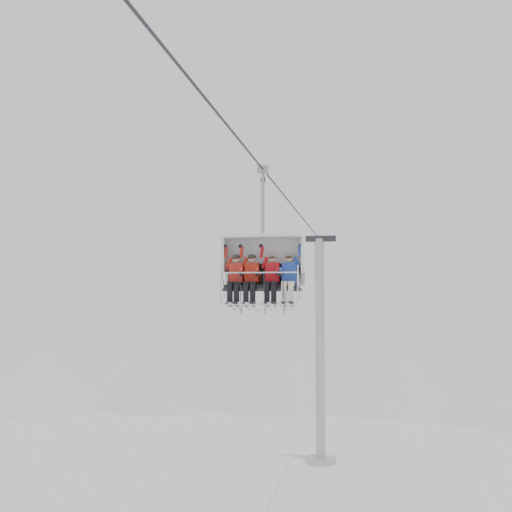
% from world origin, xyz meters
% --- Properties ---
extents(ridgeline, '(72.00, 21.00, 7.00)m').
position_xyz_m(ridgeline, '(-1.58, 42.05, 2.84)').
color(ridgeline, silver).
rests_on(ridgeline, ground).
extents(lift_tower_right, '(2.00, 1.80, 13.48)m').
position_xyz_m(lift_tower_right, '(0.00, 22.00, 5.78)').
color(lift_tower_right, '#A7A9AE').
rests_on(lift_tower_right, ground).
extents(haul_cable, '(0.06, 50.00, 0.06)m').
position_xyz_m(haul_cable, '(0.00, 0.00, 13.30)').
color(haul_cable, '#2B2B30').
rests_on(haul_cable, lift_tower_left).
extents(chairlift_carrier, '(2.32, 1.17, 3.98)m').
position_xyz_m(chairlift_carrier, '(0.00, 1.24, 10.66)').
color(chairlift_carrier, black).
rests_on(chairlift_carrier, haul_cable).
extents(skier_far_left, '(0.40, 1.69, 1.59)m').
position_xyz_m(skier_far_left, '(-0.75, 0.94, 10.20)').
color(skier_far_left, red).
rests_on(skier_far_left, chairlift_carrier).
extents(skier_center_left, '(0.40, 1.69, 1.59)m').
position_xyz_m(skier_center_left, '(-0.30, 0.94, 10.20)').
color(skier_center_left, red).
rests_on(skier_center_left, chairlift_carrier).
extents(skier_center_right, '(0.40, 1.69, 1.59)m').
position_xyz_m(skier_center_right, '(0.29, 0.94, 10.20)').
color(skier_center_right, red).
rests_on(skier_center_right, chairlift_carrier).
extents(skier_far_right, '(0.40, 1.69, 1.59)m').
position_xyz_m(skier_far_right, '(0.76, 0.94, 10.20)').
color(skier_far_right, '#2442A9').
rests_on(skier_far_right, chairlift_carrier).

